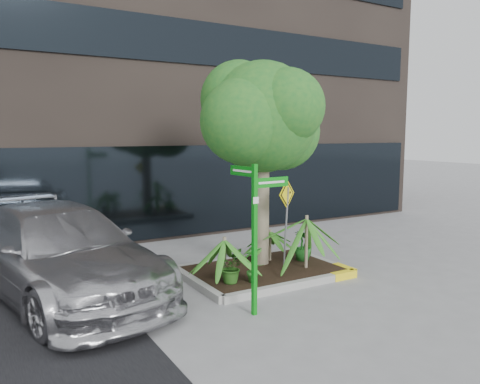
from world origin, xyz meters
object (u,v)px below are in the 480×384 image
street_sign_post (255,222)px  tree (262,117)px  cattle_sign (286,210)px  parked_car (60,252)px

street_sign_post → tree: bearing=50.7°
cattle_sign → parked_car: bearing=139.6°
cattle_sign → street_sign_post: bearing=-164.3°
tree → street_sign_post: tree is taller
parked_car → street_sign_post: size_ratio=2.28×
tree → street_sign_post: size_ratio=1.82×
parked_car → tree: bearing=-19.9°
parked_car → cattle_sign: cattle_sign is taller
tree → cattle_sign: 2.08m
street_sign_post → cattle_sign: size_ratio=1.31×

